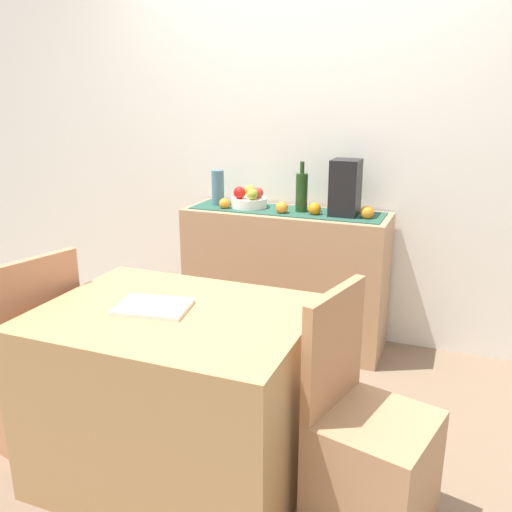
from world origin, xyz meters
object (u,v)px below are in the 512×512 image
object	(u,v)px
coffee_maker	(345,188)
sideboard_console	(285,278)
open_book	(153,307)
wine_bottle	(302,192)
ceramic_vase	(218,188)
chair_near_window	(29,381)
fruit_bowl	(249,202)
dining_table	(177,394)
chair_by_corner	(369,460)

from	to	relation	value
coffee_maker	sideboard_console	bearing A→B (deg)	180.00
open_book	sideboard_console	bearing A→B (deg)	76.13
wine_bottle	ceramic_vase	bearing A→B (deg)	180.00
sideboard_console	wine_bottle	xyz separation A→B (m)	(0.10, -0.00, 0.56)
open_book	chair_near_window	distance (m)	0.86
coffee_maker	ceramic_vase	world-z (taller)	coffee_maker
sideboard_console	fruit_bowl	size ratio (longest dim) A/B	5.68
coffee_maker	chair_near_window	size ratio (longest dim) A/B	0.37
ceramic_vase	chair_near_window	xyz separation A→B (m)	(-0.34, -1.38, -0.71)
wine_bottle	dining_table	size ratio (longest dim) A/B	0.29
ceramic_vase	chair_near_window	world-z (taller)	ceramic_vase
wine_bottle	chair_near_window	world-z (taller)	wine_bottle
sideboard_console	ceramic_vase	size ratio (longest dim) A/B	5.55
chair_by_corner	dining_table	bearing A→B (deg)	-179.71
wine_bottle	chair_by_corner	world-z (taller)	wine_bottle
ceramic_vase	chair_near_window	distance (m)	1.59
ceramic_vase	chair_by_corner	world-z (taller)	ceramic_vase
dining_table	chair_near_window	size ratio (longest dim) A/B	1.18
sideboard_console	open_book	world-z (taller)	sideboard_console
sideboard_console	ceramic_vase	distance (m)	0.71
fruit_bowl	ceramic_vase	size ratio (longest dim) A/B	0.98
open_book	chair_by_corner	distance (m)	1.00
ceramic_vase	chair_by_corner	size ratio (longest dim) A/B	0.25
open_book	chair_near_window	world-z (taller)	chair_near_window
ceramic_vase	open_book	world-z (taller)	ceramic_vase
ceramic_vase	chair_by_corner	xyz separation A→B (m)	(1.25, -1.38, -0.71)
chair_near_window	sideboard_console	bearing A→B (deg)	59.97
coffee_maker	open_book	size ratio (longest dim) A/B	1.18
fruit_bowl	ceramic_vase	distance (m)	0.23
fruit_bowl	coffee_maker	world-z (taller)	coffee_maker
wine_bottle	chair_by_corner	size ratio (longest dim) A/B	0.34
chair_near_window	chair_by_corner	world-z (taller)	same
coffee_maker	open_book	bearing A→B (deg)	-107.89
sideboard_console	wine_bottle	size ratio (longest dim) A/B	4.11
open_book	dining_table	bearing A→B (deg)	-2.83
fruit_bowl	dining_table	xyz separation A→B (m)	(0.24, -1.38, -0.53)
ceramic_vase	open_book	size ratio (longest dim) A/B	0.81
sideboard_console	ceramic_vase	world-z (taller)	ceramic_vase
wine_bottle	open_book	distance (m)	1.42
chair_by_corner	coffee_maker	bearing A→B (deg)	107.35
coffee_maker	chair_by_corner	size ratio (longest dim) A/B	0.37
open_book	ceramic_vase	bearing A→B (deg)	94.67
wine_bottle	dining_table	distance (m)	1.52
dining_table	ceramic_vase	bearing A→B (deg)	108.18
sideboard_console	dining_table	size ratio (longest dim) A/B	1.19
fruit_bowl	dining_table	distance (m)	1.50
fruit_bowl	chair_near_window	xyz separation A→B (m)	(-0.56, -1.38, -0.64)
sideboard_console	open_book	size ratio (longest dim) A/B	4.50
wine_bottle	sideboard_console	bearing A→B (deg)	180.00
wine_bottle	open_book	bearing A→B (deg)	-97.60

